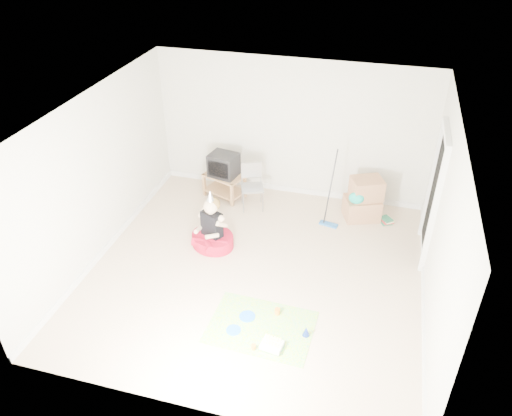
% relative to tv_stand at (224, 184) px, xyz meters
% --- Properties ---
extents(ground, '(5.00, 5.00, 0.00)m').
position_rel_tv_stand_xyz_m(ground, '(1.15, -2.00, -0.27)').
color(ground, beige).
rests_on(ground, ground).
extents(doorway_recess, '(0.02, 0.90, 2.05)m').
position_rel_tv_stand_xyz_m(doorway_recess, '(3.63, -0.80, 0.75)').
color(doorway_recess, black).
rests_on(doorway_recess, ground).
extents(tv_stand, '(0.84, 0.68, 0.46)m').
position_rel_tv_stand_xyz_m(tv_stand, '(0.00, 0.00, 0.00)').
color(tv_stand, '#A6764B').
rests_on(tv_stand, ground).
extents(crt_tv, '(0.57, 0.50, 0.43)m').
position_rel_tv_stand_xyz_m(crt_tv, '(0.00, 0.00, 0.40)').
color(crt_tv, black).
rests_on(crt_tv, tv_stand).
extents(folding_chair, '(0.50, 0.49, 0.87)m').
position_rel_tv_stand_xyz_m(folding_chair, '(0.62, -0.26, 0.15)').
color(folding_chair, gray).
rests_on(folding_chair, ground).
extents(cardboard_boxes, '(0.72, 0.66, 0.76)m').
position_rel_tv_stand_xyz_m(cardboard_boxes, '(2.59, -0.05, 0.10)').
color(cardboard_boxes, '#AA7752').
rests_on(cardboard_boxes, ground).
extents(floor_mop, '(0.34, 0.43, 1.29)m').
position_rel_tv_stand_xyz_m(floor_mop, '(2.06, -0.46, -0.01)').
color(floor_mop, '#215DA8').
rests_on(floor_mop, ground).
extents(book_pile, '(0.26, 0.29, 0.10)m').
position_rel_tv_stand_xyz_m(book_pile, '(3.03, -0.09, -0.22)').
color(book_pile, '#226747').
rests_on(book_pile, ground).
extents(seated_woman, '(0.96, 0.96, 1.05)m').
position_rel_tv_stand_xyz_m(seated_woman, '(0.30, -1.53, -0.04)').
color(seated_woman, '#B41029').
rests_on(seated_woman, ground).
extents(party_mat, '(1.43, 1.06, 0.01)m').
position_rel_tv_stand_xyz_m(party_mat, '(1.53, -3.09, -0.27)').
color(party_mat, '#EA317E').
rests_on(party_mat, ground).
extents(birthday_cake, '(0.30, 0.25, 0.14)m').
position_rel_tv_stand_xyz_m(birthday_cake, '(1.76, -3.40, -0.23)').
color(birthday_cake, white).
rests_on(birthday_cake, party_mat).
extents(blue_plate_near, '(0.23, 0.23, 0.01)m').
position_rel_tv_stand_xyz_m(blue_plate_near, '(1.30, -2.96, -0.26)').
color(blue_plate_near, blue).
rests_on(blue_plate_near, party_mat).
extents(blue_plate_far, '(0.24, 0.24, 0.01)m').
position_rel_tv_stand_xyz_m(blue_plate_far, '(1.19, -3.25, -0.26)').
color(blue_plate_far, blue).
rests_on(blue_plate_far, party_mat).
extents(orange_cup_near, '(0.10, 0.10, 0.09)m').
position_rel_tv_stand_xyz_m(orange_cup_near, '(1.69, -2.80, -0.22)').
color(orange_cup_near, orange).
rests_on(orange_cup_near, party_mat).
extents(orange_cup_far, '(0.08, 0.08, 0.07)m').
position_rel_tv_stand_xyz_m(orange_cup_far, '(1.54, -3.49, -0.23)').
color(orange_cup_far, orange).
rests_on(orange_cup_far, party_mat).
extents(blue_party_hat, '(0.13, 0.13, 0.15)m').
position_rel_tv_stand_xyz_m(blue_party_hat, '(2.14, -3.08, -0.19)').
color(blue_party_hat, '#1731A5').
rests_on(blue_party_hat, party_mat).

